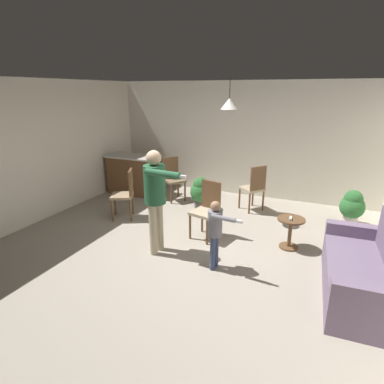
{
  "coord_description": "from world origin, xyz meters",
  "views": [
    {
      "loc": [
        1.94,
        -4.18,
        2.49
      ],
      "look_at": [
        0.11,
        -0.01,
        1.0
      ],
      "focal_mm": 29.34,
      "sensor_mm": 36.0,
      "label": 1
    }
  ],
  "objects_px": {
    "person_child": "(216,228)",
    "dining_chair_near_wall": "(126,192)",
    "potted_plant_corner": "(352,206)",
    "couch_floral": "(368,273)",
    "dining_chair_spare": "(207,208)",
    "potted_plant_by_wall": "(201,191)",
    "dining_chair_centre_back": "(173,177)",
    "kitchen_counter": "(134,174)",
    "person_adult": "(156,191)",
    "side_table_by_couch": "(290,229)",
    "dining_chair_by_counter": "(254,186)",
    "spare_remote_on_table": "(291,218)"
  },
  "relations": [
    {
      "from": "person_child",
      "to": "dining_chair_near_wall",
      "type": "relative_size",
      "value": 1.04
    },
    {
      "from": "couch_floral",
      "to": "dining_chair_spare",
      "type": "bearing_deg",
      "value": 69.23
    },
    {
      "from": "kitchen_counter",
      "to": "potted_plant_corner",
      "type": "relative_size",
      "value": 1.8
    },
    {
      "from": "person_child",
      "to": "potted_plant_corner",
      "type": "xyz_separation_m",
      "value": [
        1.87,
        2.51,
        -0.26
      ]
    },
    {
      "from": "person_child",
      "to": "dining_chair_centre_back",
      "type": "xyz_separation_m",
      "value": [
        -1.94,
        2.49,
        -0.1
      ]
    },
    {
      "from": "side_table_by_couch",
      "to": "potted_plant_by_wall",
      "type": "distance_m",
      "value": 2.32
    },
    {
      "from": "kitchen_counter",
      "to": "side_table_by_couch",
      "type": "height_order",
      "value": "kitchen_counter"
    },
    {
      "from": "person_child",
      "to": "dining_chair_near_wall",
      "type": "bearing_deg",
      "value": -110.04
    },
    {
      "from": "couch_floral",
      "to": "potted_plant_corner",
      "type": "distance_m",
      "value": 2.36
    },
    {
      "from": "couch_floral",
      "to": "side_table_by_couch",
      "type": "distance_m",
      "value": 1.4
    },
    {
      "from": "dining_chair_by_counter",
      "to": "potted_plant_by_wall",
      "type": "relative_size",
      "value": 1.43
    },
    {
      "from": "side_table_by_couch",
      "to": "person_adult",
      "type": "bearing_deg",
      "value": -152.74
    },
    {
      "from": "couch_floral",
      "to": "spare_remote_on_table",
      "type": "distance_m",
      "value": 1.39
    },
    {
      "from": "dining_chair_spare",
      "to": "potted_plant_by_wall",
      "type": "xyz_separation_m",
      "value": [
        -0.64,
        1.27,
        -0.16
      ]
    },
    {
      "from": "kitchen_counter",
      "to": "spare_remote_on_table",
      "type": "height_order",
      "value": "kitchen_counter"
    },
    {
      "from": "person_adult",
      "to": "potted_plant_corner",
      "type": "relative_size",
      "value": 2.36
    },
    {
      "from": "potted_plant_corner",
      "to": "couch_floral",
      "type": "bearing_deg",
      "value": -87.94
    },
    {
      "from": "couch_floral",
      "to": "dining_chair_centre_back",
      "type": "xyz_separation_m",
      "value": [
        -3.89,
        2.34,
        0.21
      ]
    },
    {
      "from": "potted_plant_corner",
      "to": "dining_chair_spare",
      "type": "bearing_deg",
      "value": -146.12
    },
    {
      "from": "dining_chair_near_wall",
      "to": "couch_floral",
      "type": "bearing_deg",
      "value": -129.62
    },
    {
      "from": "couch_floral",
      "to": "kitchen_counter",
      "type": "bearing_deg",
      "value": 61.65
    },
    {
      "from": "side_table_by_couch",
      "to": "potted_plant_corner",
      "type": "height_order",
      "value": "potted_plant_corner"
    },
    {
      "from": "dining_chair_by_counter",
      "to": "potted_plant_corner",
      "type": "distance_m",
      "value": 1.9
    },
    {
      "from": "person_adult",
      "to": "dining_chair_centre_back",
      "type": "xyz_separation_m",
      "value": [
        -0.93,
        2.39,
        -0.48
      ]
    },
    {
      "from": "kitchen_counter",
      "to": "dining_chair_spare",
      "type": "height_order",
      "value": "dining_chair_spare"
    },
    {
      "from": "person_child",
      "to": "dining_chair_near_wall",
      "type": "xyz_separation_m",
      "value": [
        -2.28,
        1.08,
        -0.1
      ]
    },
    {
      "from": "dining_chair_near_wall",
      "to": "dining_chair_spare",
      "type": "xyz_separation_m",
      "value": [
        1.8,
        -0.15,
        0.0
      ]
    },
    {
      "from": "person_adult",
      "to": "side_table_by_couch",
      "type": "bearing_deg",
      "value": 122.4
    },
    {
      "from": "side_table_by_couch",
      "to": "dining_chair_spare",
      "type": "relative_size",
      "value": 0.52
    },
    {
      "from": "kitchen_counter",
      "to": "side_table_by_couch",
      "type": "relative_size",
      "value": 2.42
    },
    {
      "from": "dining_chair_by_counter",
      "to": "spare_remote_on_table",
      "type": "bearing_deg",
      "value": -108.22
    },
    {
      "from": "person_child",
      "to": "spare_remote_on_table",
      "type": "relative_size",
      "value": 7.97
    },
    {
      "from": "couch_floral",
      "to": "dining_chair_by_counter",
      "type": "height_order",
      "value": "same"
    },
    {
      "from": "dining_chair_centre_back",
      "to": "potted_plant_corner",
      "type": "height_order",
      "value": "dining_chair_centre_back"
    },
    {
      "from": "couch_floral",
      "to": "potted_plant_corner",
      "type": "height_order",
      "value": "couch_floral"
    },
    {
      "from": "person_adult",
      "to": "person_child",
      "type": "distance_m",
      "value": 1.08
    },
    {
      "from": "kitchen_counter",
      "to": "dining_chair_centre_back",
      "type": "xyz_separation_m",
      "value": [
        1.14,
        -0.05,
        0.07
      ]
    },
    {
      "from": "spare_remote_on_table",
      "to": "kitchen_counter",
      "type": "bearing_deg",
      "value": 159.24
    },
    {
      "from": "person_adult",
      "to": "dining_chair_centre_back",
      "type": "height_order",
      "value": "person_adult"
    },
    {
      "from": "couch_floral",
      "to": "side_table_by_couch",
      "type": "relative_size",
      "value": 3.54
    },
    {
      "from": "dining_chair_by_counter",
      "to": "potted_plant_corner",
      "type": "bearing_deg",
      "value": -50.22
    },
    {
      "from": "dining_chair_near_wall",
      "to": "potted_plant_by_wall",
      "type": "relative_size",
      "value": 1.43
    },
    {
      "from": "dining_chair_spare",
      "to": "potted_plant_corner",
      "type": "height_order",
      "value": "dining_chair_spare"
    },
    {
      "from": "couch_floral",
      "to": "person_child",
      "type": "xyz_separation_m",
      "value": [
        -1.95,
        -0.15,
        0.31
      ]
    },
    {
      "from": "kitchen_counter",
      "to": "person_adult",
      "type": "relative_size",
      "value": 0.76
    },
    {
      "from": "person_child",
      "to": "dining_chair_centre_back",
      "type": "bearing_deg",
      "value": -136.84
    },
    {
      "from": "person_adult",
      "to": "dining_chair_centre_back",
      "type": "distance_m",
      "value": 2.61
    },
    {
      "from": "side_table_by_couch",
      "to": "dining_chair_near_wall",
      "type": "xyz_separation_m",
      "value": [
        -3.19,
        -0.0,
        0.22
      ]
    },
    {
      "from": "potted_plant_corner",
      "to": "spare_remote_on_table",
      "type": "distance_m",
      "value": 1.77
    },
    {
      "from": "dining_chair_centre_back",
      "to": "potted_plant_by_wall",
      "type": "height_order",
      "value": "dining_chair_centre_back"
    }
  ]
}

